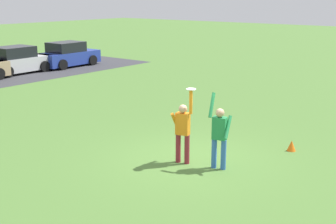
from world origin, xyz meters
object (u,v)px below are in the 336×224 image
(frisbee_disc, at_px, (191,89))
(field_cone_orange, at_px, (292,146))
(person_defender, at_px, (219,133))
(parked_car_silver, at_px, (16,61))
(person_catcher, at_px, (183,129))
(parked_car_blue, at_px, (68,55))

(frisbee_disc, distance_m, field_cone_orange, 3.78)
(person_defender, distance_m, field_cone_orange, 2.84)
(person_defender, height_order, parked_car_silver, person_defender)
(person_defender, relative_size, frisbee_disc, 7.83)
(person_catcher, relative_size, field_cone_orange, 6.50)
(person_defender, xyz_separation_m, frisbee_disc, (-0.20, 0.78, 1.11))
(parked_car_silver, bearing_deg, field_cone_orange, -100.50)
(frisbee_disc, bearing_deg, parked_car_blue, 60.37)
(parked_car_silver, relative_size, field_cone_orange, 12.94)
(frisbee_disc, xyz_separation_m, parked_car_silver, (5.71, 16.72, -1.37))
(person_defender, xyz_separation_m, parked_car_silver, (5.51, 17.50, -0.25))
(person_defender, distance_m, parked_car_blue, 19.51)
(parked_car_silver, relative_size, parked_car_blue, 1.00)
(frisbee_disc, distance_m, parked_car_blue, 18.96)
(person_catcher, xyz_separation_m, parked_car_blue, (9.41, 16.22, -0.25))
(field_cone_orange, bearing_deg, person_defender, 159.35)
(person_defender, relative_size, field_cone_orange, 6.38)
(parked_car_blue, distance_m, field_cone_orange, 19.36)
(parked_car_blue, bearing_deg, person_catcher, -121.45)
(person_catcher, relative_size, frisbee_disc, 7.98)
(parked_car_blue, bearing_deg, person_defender, -119.33)
(parked_car_silver, bearing_deg, parked_car_blue, -5.69)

